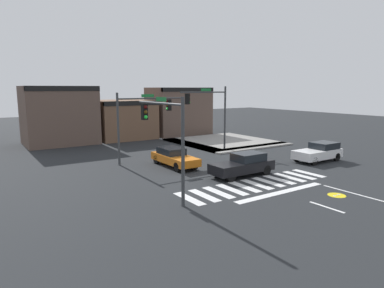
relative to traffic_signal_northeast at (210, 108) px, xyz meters
name	(u,v)px	position (x,y,z in m)	size (l,w,h in m)	color
ground_plane	(213,170)	(-4.07, -5.98, -4.18)	(120.00, 120.00, 0.00)	#232628
crosswalk_near	(257,184)	(-4.07, -10.48, -4.18)	(10.66, 2.59, 0.01)	silver
lane_markings	(377,214)	(-2.92, -17.41, -4.18)	(6.80, 18.75, 0.01)	white
bike_detector_marking	(337,195)	(-1.89, -14.60, -4.18)	(0.99, 0.99, 0.01)	yellow
curb_corner_northeast	(223,142)	(4.42, 3.44, -4.11)	(10.00, 10.60, 0.15)	gray
storefront_row	(121,115)	(-3.46, 12.86, -1.33)	(22.05, 6.52, 6.18)	brown
traffic_signal_northeast	(210,108)	(0.00, 0.00, 0.00)	(5.11, 0.32, 6.13)	#383A3D
traffic_signal_northwest	(142,114)	(-7.09, -0.57, -0.28)	(5.81, 0.32, 5.62)	#383A3D
traffic_signal_southwest	(164,128)	(-10.04, -9.43, -0.33)	(0.32, 4.95, 5.55)	#383A3D
car_white	(319,152)	(5.09, -8.27, -3.41)	(4.28, 1.88, 1.52)	white
car_orange	(174,157)	(-5.79, -3.25, -3.47)	(1.73, 4.68, 1.39)	orange
car_black	(243,165)	(-3.31, -8.40, -3.41)	(4.64, 1.72, 1.55)	black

